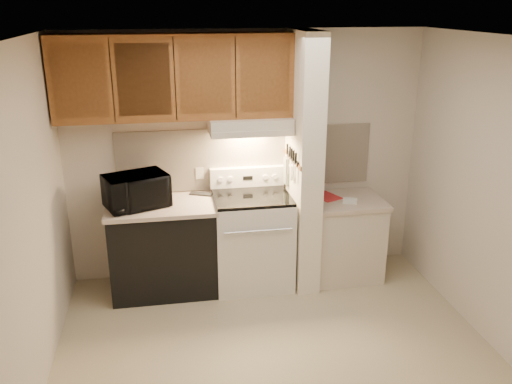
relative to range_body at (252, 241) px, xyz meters
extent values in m
plane|color=tan|center=(0.00, -1.16, -0.46)|extent=(3.60, 3.60, 0.00)
plane|color=white|center=(0.00, -1.16, 2.04)|extent=(3.60, 3.60, 0.00)
cube|color=beige|center=(0.00, 0.34, 0.79)|extent=(3.60, 2.50, 0.02)
cube|color=beige|center=(-1.80, -1.16, 0.79)|extent=(0.02, 3.00, 2.50)
cube|color=beige|center=(1.80, -1.16, 0.79)|extent=(0.02, 3.00, 2.50)
cube|color=#F7E3CA|center=(0.00, 0.33, 0.78)|extent=(2.60, 0.02, 0.63)
cube|color=silver|center=(0.00, 0.00, 0.00)|extent=(0.76, 0.65, 0.92)
cube|color=black|center=(0.00, -0.32, 0.04)|extent=(0.50, 0.01, 0.30)
cylinder|color=silver|center=(0.00, -0.35, 0.26)|extent=(0.65, 0.02, 0.02)
cube|color=black|center=(0.00, 0.00, 0.48)|extent=(0.74, 0.64, 0.03)
cube|color=silver|center=(0.00, 0.28, 0.59)|extent=(0.76, 0.08, 0.20)
cube|color=black|center=(0.00, 0.24, 0.59)|extent=(0.10, 0.01, 0.04)
cylinder|color=silver|center=(-0.28, 0.24, 0.59)|extent=(0.05, 0.02, 0.05)
cylinder|color=silver|center=(-0.18, 0.24, 0.59)|extent=(0.05, 0.02, 0.05)
cylinder|color=silver|center=(0.18, 0.24, 0.59)|extent=(0.05, 0.02, 0.05)
cylinder|color=silver|center=(0.28, 0.24, 0.59)|extent=(0.05, 0.02, 0.05)
cube|color=black|center=(-0.88, 0.01, -0.03)|extent=(1.00, 0.63, 0.87)
cube|color=#C2AC99|center=(-0.88, 0.01, 0.43)|extent=(1.04, 0.67, 0.04)
cube|color=black|center=(-0.48, 0.21, 0.46)|extent=(0.24, 0.16, 0.02)
cylinder|color=#255A53|center=(-1.17, -0.09, 0.50)|extent=(0.10, 0.10, 0.10)
cube|color=beige|center=(-0.48, 0.32, 0.64)|extent=(0.08, 0.01, 0.12)
imported|color=black|center=(-1.10, -0.01, 0.61)|extent=(0.66, 0.56, 0.31)
cube|color=#EDE4CB|center=(0.51, -0.01, 0.79)|extent=(0.22, 0.70, 2.50)
cube|color=brown|center=(0.39, -0.01, 0.84)|extent=(0.01, 0.70, 0.04)
cube|color=black|center=(0.39, -0.06, 0.86)|extent=(0.02, 0.42, 0.04)
cube|color=silver|center=(0.38, -0.21, 0.76)|extent=(0.01, 0.03, 0.16)
cylinder|color=black|center=(0.38, -0.23, 0.91)|extent=(0.02, 0.02, 0.10)
cube|color=silver|center=(0.38, -0.12, 0.75)|extent=(0.01, 0.04, 0.18)
cylinder|color=black|center=(0.38, -0.13, 0.91)|extent=(0.02, 0.02, 0.10)
cube|color=silver|center=(0.38, -0.07, 0.74)|extent=(0.01, 0.04, 0.20)
cylinder|color=black|center=(0.38, -0.06, 0.91)|extent=(0.02, 0.02, 0.10)
cube|color=silver|center=(0.38, 0.02, 0.76)|extent=(0.01, 0.04, 0.16)
cylinder|color=black|center=(0.38, 0.01, 0.91)|extent=(0.02, 0.02, 0.10)
cube|color=silver|center=(0.38, 0.11, 0.75)|extent=(0.01, 0.04, 0.18)
cylinder|color=black|center=(0.38, 0.12, 0.91)|extent=(0.02, 0.02, 0.10)
cube|color=gray|center=(0.38, 0.17, 0.67)|extent=(0.03, 0.11, 0.27)
cube|color=beige|center=(0.97, -0.01, -0.06)|extent=(0.70, 0.60, 0.81)
cube|color=#C2AC99|center=(0.97, -0.01, 0.37)|extent=(0.74, 0.64, 0.04)
cube|color=#B12326|center=(0.79, 0.09, 0.39)|extent=(0.30, 0.34, 0.01)
cube|color=white|center=(0.97, -0.11, 0.41)|extent=(0.16, 0.14, 0.04)
cube|color=beige|center=(0.00, 0.12, 1.17)|extent=(0.78, 0.44, 0.15)
cube|color=beige|center=(0.00, -0.08, 1.12)|extent=(0.78, 0.04, 0.06)
cube|color=brown|center=(-0.69, 0.17, 1.62)|extent=(2.18, 0.33, 0.77)
cube|color=brown|center=(-1.51, 0.01, 1.62)|extent=(0.46, 0.01, 0.63)
cube|color=black|center=(-1.23, 0.01, 1.62)|extent=(0.01, 0.01, 0.73)
cube|color=brown|center=(-0.96, 0.01, 1.62)|extent=(0.46, 0.01, 0.63)
cube|color=black|center=(-0.69, 0.01, 1.62)|extent=(0.01, 0.01, 0.73)
cube|color=brown|center=(-0.42, 0.01, 1.62)|extent=(0.46, 0.01, 0.63)
cube|color=black|center=(-0.14, 0.01, 1.62)|extent=(0.01, 0.01, 0.73)
cube|color=brown|center=(0.13, 0.01, 1.62)|extent=(0.46, 0.01, 0.63)
camera|label=1|loc=(-0.82, -4.91, 2.27)|focal=38.00mm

